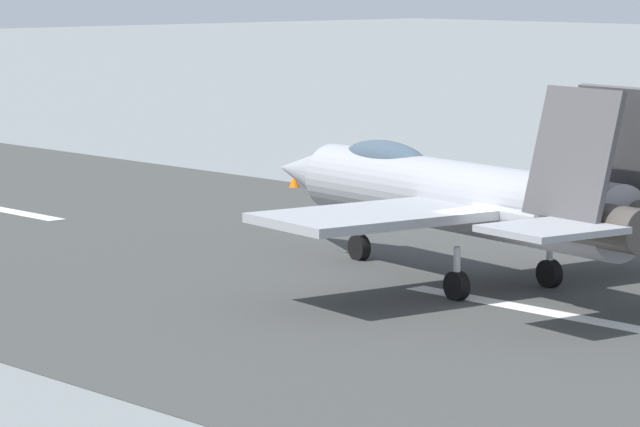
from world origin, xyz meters
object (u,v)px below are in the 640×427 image
object	(u,v)px
fighter_jet	(461,195)
crew_person	(384,177)
marker_cone_mid	(592,221)
marker_cone_far	(295,181)

from	to	relation	value
fighter_jet	crew_person	xyz separation A→B (m)	(14.06, -10.88, -1.62)
marker_cone_mid	marker_cone_far	world-z (taller)	same
marker_cone_mid	marker_cone_far	size ratio (longest dim) A/B	1.00
fighter_jet	marker_cone_mid	xyz separation A→B (m)	(3.97, -10.63, -2.17)
fighter_jet	marker_cone_far	distance (m)	21.73
fighter_jet	marker_cone_far	bearing A→B (deg)	-29.44
marker_cone_far	fighter_jet	bearing A→B (deg)	150.56
crew_person	marker_cone_far	distance (m)	4.81
crew_person	marker_cone_mid	world-z (taller)	crew_person
fighter_jet	marker_cone_far	xyz separation A→B (m)	(18.83, -10.63, -2.17)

